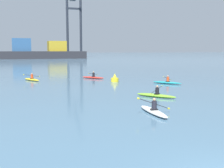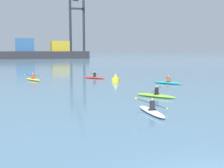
% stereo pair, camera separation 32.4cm
% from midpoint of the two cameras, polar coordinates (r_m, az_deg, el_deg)
% --- Properties ---
extents(container_barge, '(54.29, 11.01, 8.63)m').
position_cam_midpoint_polar(container_barge, '(126.62, -17.29, 6.22)').
color(container_barge, '#28282D').
rests_on(container_barge, ground).
extents(gantry_crane_west_mid, '(8.03, 18.97, 39.02)m').
position_cam_midpoint_polar(gantry_crane_west_mid, '(145.01, -7.01, 12.99)').
color(gantry_crane_west_mid, '#232833').
rests_on(gantry_crane_west_mid, ground).
extents(channel_buoy, '(0.90, 0.90, 1.00)m').
position_cam_midpoint_polar(channel_buoy, '(33.20, 1.00, 1.07)').
color(channel_buoy, yellow).
rests_on(channel_buoy, ground).
extents(kayak_teal, '(2.54, 3.07, 0.95)m').
position_cam_midpoint_polar(kayak_teal, '(31.79, 11.54, 0.34)').
color(kayak_teal, teal).
rests_on(kayak_teal, ground).
extents(kayak_yellow, '(2.08, 3.34, 0.95)m').
position_cam_midpoint_polar(kayak_yellow, '(35.97, -15.53, 0.97)').
color(kayak_yellow, yellow).
rests_on(kayak_yellow, ground).
extents(kayak_red, '(2.68, 2.96, 0.95)m').
position_cam_midpoint_polar(kayak_red, '(37.09, -3.41, 1.39)').
color(kayak_red, red).
rests_on(kayak_red, ground).
extents(kayak_lime, '(2.54, 3.07, 0.95)m').
position_cam_midpoint_polar(kayak_lime, '(22.67, 9.25, -2.23)').
color(kayak_lime, '#7ABC2D').
rests_on(kayak_lime, ground).
extents(kayak_white, '(2.18, 3.42, 1.05)m').
position_cam_midpoint_polar(kayak_white, '(16.81, 8.57, -5.41)').
color(kayak_white, silver).
rests_on(kayak_white, ground).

